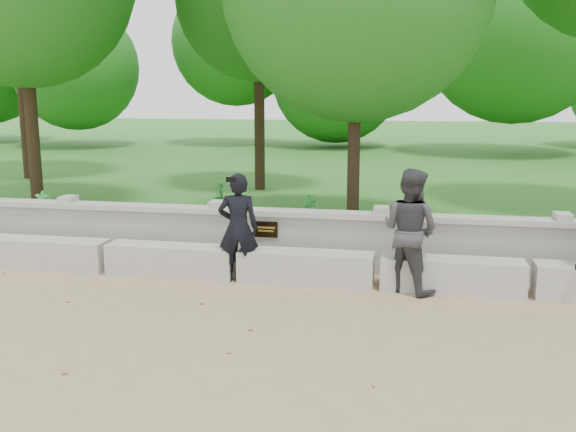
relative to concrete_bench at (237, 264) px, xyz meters
name	(u,v)px	position (x,y,z in m)	size (l,w,h in m)	color
ground	(193,325)	(0.00, -1.90, -0.22)	(80.00, 80.00, 0.00)	#9F8561
lawn	(337,170)	(0.00, 12.10, -0.10)	(40.00, 22.00, 0.25)	#285D20
concrete_bench	(237,264)	(0.00, 0.00, 0.00)	(11.90, 0.45, 0.45)	#B2B0A8
parapet_wall	(249,237)	(0.00, 0.70, 0.24)	(12.50, 0.35, 0.90)	#A7A59E
man_main	(238,228)	(0.05, -0.10, 0.55)	(0.62, 0.57, 1.55)	black
visitor_left	(410,231)	(2.42, -0.10, 0.61)	(1.02, 0.97, 1.67)	#36373B
shrub_a	(43,204)	(-4.54, 2.41, 0.28)	(0.27, 0.18, 0.52)	#2D8534
shrub_b	(308,213)	(0.66, 2.30, 0.34)	(0.34, 0.28, 0.62)	#2D8534
shrub_d	(220,195)	(-1.48, 4.00, 0.31)	(0.32, 0.28, 0.57)	#2D8534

